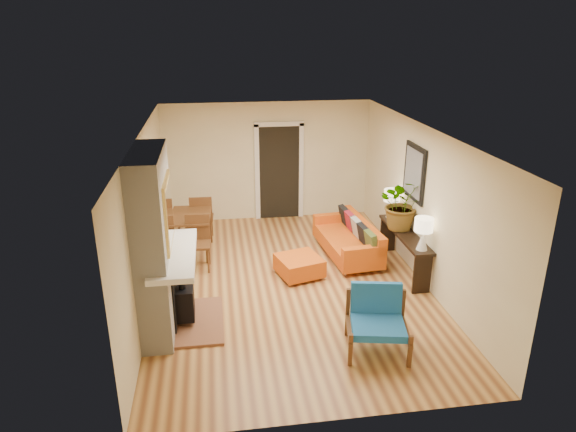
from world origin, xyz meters
The scene contains 10 objects.
room_shell centered at (0.60, 2.63, 1.24)m, with size 6.50×6.50×6.50m.
fireplace centered at (-2.00, -1.00, 1.24)m, with size 1.09×1.68×2.60m.
sofa centered at (1.31, 0.99, 0.32)m, with size 0.97×1.93×0.73m.
ottoman centered at (0.21, 0.25, 0.21)m, with size 0.87×0.87×0.36m.
blue_chair centered at (0.89, -1.94, 0.46)m, with size 0.94×0.93×0.84m.
dining_table centered at (-1.57, 1.47, 0.64)m, with size 0.81×1.82×0.97m.
console_table centered at (2.07, 0.21, 0.58)m, with size 0.34×1.85×0.72m.
lamp_near centered at (2.07, -0.52, 1.06)m, with size 0.30×0.30×0.54m.
lamp_far centered at (2.07, 0.99, 1.06)m, with size 0.30×0.30×0.54m.
houseplant centered at (2.06, 0.41, 1.20)m, with size 0.85×0.73×0.94m, color #1E5919.
Camera 1 is at (-1.17, -7.67, 4.12)m, focal length 32.00 mm.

